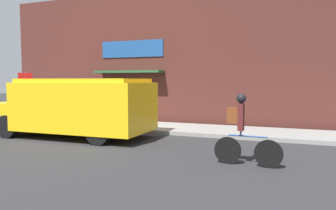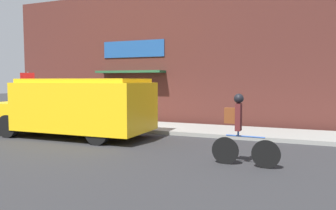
# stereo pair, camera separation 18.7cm
# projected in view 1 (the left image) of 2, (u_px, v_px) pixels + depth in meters

# --- Properties ---
(ground_plane) EXTENTS (70.00, 70.00, 0.00)m
(ground_plane) POSITION_uv_depth(u_px,v_px,m) (121.00, 132.00, 12.47)
(ground_plane) COLOR #2B2B2D
(sidewalk) EXTENTS (28.00, 2.38, 0.14)m
(sidewalk) POSITION_uv_depth(u_px,v_px,m) (136.00, 126.00, 13.56)
(sidewalk) COLOR gray
(sidewalk) RESTS_ON ground_plane
(storefront) EXTENTS (15.20, 0.89, 5.98)m
(storefront) POSITION_uv_depth(u_px,v_px,m) (151.00, 58.00, 14.80)
(storefront) COLOR #4C231E
(storefront) RESTS_ON ground_plane
(school_bus) EXTENTS (5.85, 2.75, 2.02)m
(school_bus) POSITION_uv_depth(u_px,v_px,m) (75.00, 106.00, 11.29)
(school_bus) COLOR yellow
(school_bus) RESTS_ON ground_plane
(cyclist) EXTENTS (1.57, 0.22, 1.66)m
(cyclist) POSITION_uv_depth(u_px,v_px,m) (243.00, 130.00, 7.52)
(cyclist) COLOR black
(cyclist) RESTS_ON ground_plane
(stop_sign_post) EXTENTS (0.45, 0.45, 2.21)m
(stop_sign_post) POSITION_uv_depth(u_px,v_px,m) (26.00, 88.00, 14.74)
(stop_sign_post) COLOR slate
(stop_sign_post) RESTS_ON sidewalk
(trash_bin) EXTENTS (0.59, 0.59, 0.87)m
(trash_bin) POSITION_uv_depth(u_px,v_px,m) (61.00, 111.00, 14.92)
(trash_bin) COLOR #38383D
(trash_bin) RESTS_ON sidewalk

